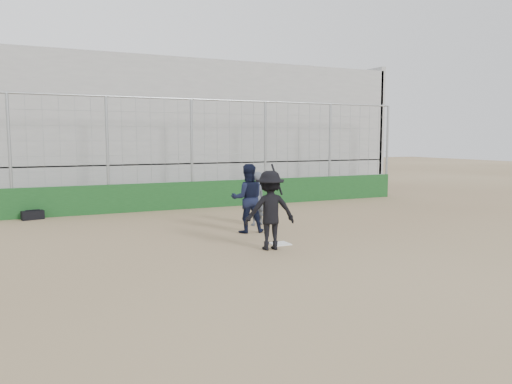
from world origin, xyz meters
name	(u,v)px	position (x,y,z in m)	size (l,w,h in m)	color
ground	(280,244)	(0.00, 0.00, 0.00)	(90.00, 90.00, 0.00)	brown
home_plate	(280,244)	(0.00, 0.00, 0.01)	(0.44, 0.44, 0.02)	white
backstop	(192,183)	(0.00, 7.00, 0.96)	(18.10, 0.25, 4.04)	#133D17
bleachers	(158,131)	(0.00, 11.95, 2.92)	(20.25, 6.70, 6.98)	gray
batter_at_plate	(270,210)	(-0.47, -0.38, 0.92)	(1.29, 0.90, 1.98)	black
catcher_crouched	(248,210)	(-0.11, 1.71, 0.63)	(1.04, 0.88, 1.26)	black
umpire	(257,201)	(0.62, 2.69, 0.72)	(0.58, 0.38, 1.44)	#434A56
equipment_bag	(33,215)	(-5.43, 6.63, 0.14)	(0.71, 0.42, 0.32)	black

